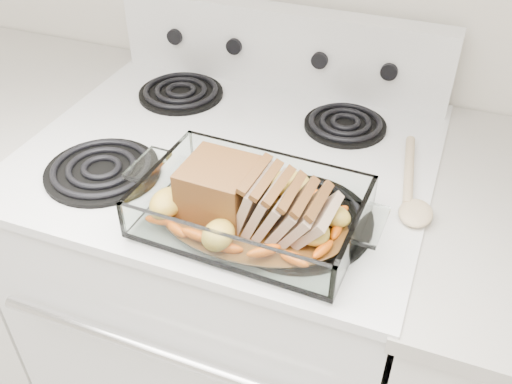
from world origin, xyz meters
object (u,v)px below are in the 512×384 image
(pork_roast, at_px, (243,196))
(counter_left, at_px, (17,240))
(baking_dish, at_px, (252,213))
(electric_range, at_px, (236,302))

(pork_roast, bearing_deg, counter_left, 175.82)
(baking_dish, height_order, pork_roast, pork_roast)
(counter_left, bearing_deg, pork_roast, -14.36)
(counter_left, bearing_deg, electric_range, 0.10)
(electric_range, relative_size, baking_dish, 3.19)
(electric_range, xyz_separation_m, pork_roast, (0.11, -0.20, 0.51))
(electric_range, distance_m, baking_dish, 0.53)
(electric_range, relative_size, pork_roast, 4.47)
(counter_left, xyz_separation_m, baking_dish, (0.79, -0.20, 0.50))
(electric_range, height_order, counter_left, electric_range)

